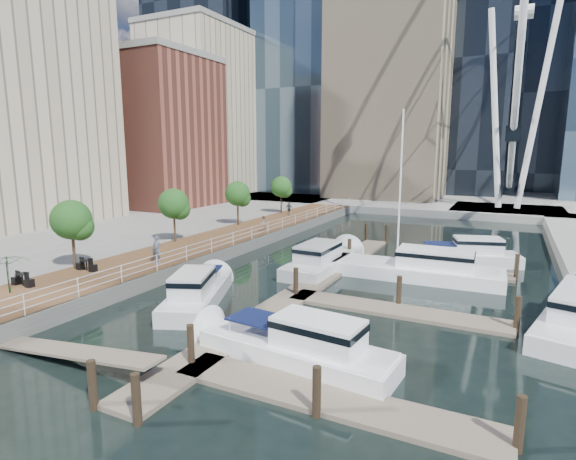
% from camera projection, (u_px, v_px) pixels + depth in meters
% --- Properties ---
extents(ground, '(520.00, 520.00, 0.00)m').
position_uv_depth(ground, '(168.00, 335.00, 21.58)').
color(ground, black).
rests_on(ground, ground).
extents(boardwalk, '(6.00, 60.00, 1.00)m').
position_uv_depth(boardwalk, '(205.00, 248.00, 38.66)').
color(boardwalk, brown).
rests_on(boardwalk, ground).
extents(seawall, '(0.25, 60.00, 1.00)m').
position_uv_depth(seawall, '(234.00, 251.00, 37.34)').
color(seawall, '#595954').
rests_on(seawall, ground).
extents(land_inland, '(48.00, 90.00, 1.00)m').
position_uv_depth(land_inland, '(10.00, 225.00, 50.49)').
color(land_inland, gray).
rests_on(land_inland, ground).
extents(land_far, '(200.00, 114.00, 1.00)m').
position_uv_depth(land_far, '(447.00, 184.00, 111.41)').
color(land_far, gray).
rests_on(land_far, ground).
extents(pier, '(14.00, 12.00, 1.00)m').
position_uv_depth(pier, '(507.00, 212.00, 61.20)').
color(pier, gray).
rests_on(pier, ground).
extents(railing, '(0.10, 60.00, 1.05)m').
position_uv_depth(railing, '(233.00, 239.00, 37.21)').
color(railing, white).
rests_on(railing, boardwalk).
extents(floating_docks, '(16.00, 34.00, 2.60)m').
position_uv_depth(floating_docks, '(385.00, 291.00, 26.80)').
color(floating_docks, '#6D6051').
rests_on(floating_docks, ground).
extents(midrise_condos, '(19.00, 67.00, 28.00)m').
position_uv_depth(midrise_condos, '(102.00, 114.00, 57.58)').
color(midrise_condos, '#BCAD8E').
rests_on(midrise_condos, ground).
extents(ferris_wheel, '(5.80, 45.60, 47.80)m').
position_uv_depth(ferris_wheel, '(524.00, 13.00, 56.74)').
color(ferris_wheel, white).
rests_on(ferris_wheel, ground).
extents(street_trees, '(2.60, 42.60, 4.60)m').
position_uv_depth(street_trees, '(174.00, 204.00, 38.17)').
color(street_trees, '#3F2B1C').
rests_on(street_trees, ground).
extents(yacht_foreground, '(9.57, 3.40, 2.15)m').
position_uv_depth(yacht_foreground, '(296.00, 362.00, 18.85)').
color(yacht_foreground, white).
rests_on(yacht_foreground, ground).
extents(pedestrian_near, '(0.78, 0.58, 1.94)m').
position_uv_depth(pedestrian_near, '(157.00, 249.00, 31.22)').
color(pedestrian_near, '#525E6E').
rests_on(pedestrian_near, boardwalk).
extents(pedestrian_mid, '(0.83, 0.91, 1.53)m').
position_uv_depth(pedestrian_mid, '(263.00, 223.00, 43.69)').
color(pedestrian_mid, gray).
rests_on(pedestrian_mid, boardwalk).
extents(pedestrian_far, '(1.03, 0.51, 1.70)m').
position_uv_depth(pedestrian_far, '(289.00, 209.00, 54.05)').
color(pedestrian_far, '#383F46').
rests_on(pedestrian_far, boardwalk).
extents(moored_yachts, '(25.96, 35.93, 11.50)m').
position_uv_depth(moored_yachts, '(413.00, 287.00, 29.14)').
color(moored_yachts, white).
rests_on(moored_yachts, ground).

